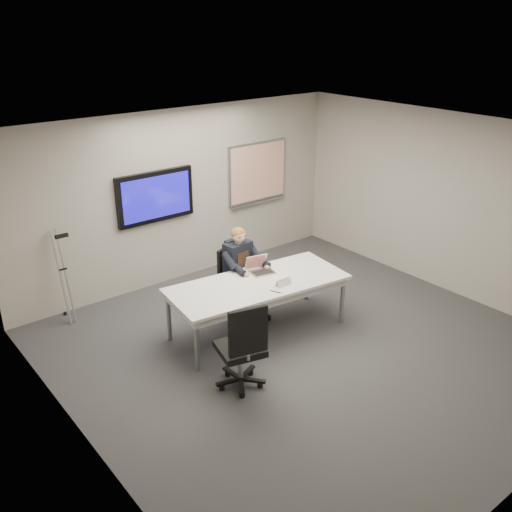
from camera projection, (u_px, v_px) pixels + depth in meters
floor at (306, 349)px, 7.59m from camera, size 6.00×6.00×0.02m
ceiling at (315, 139)px, 6.49m from camera, size 6.00×6.00×0.02m
wall_back at (182, 196)px, 9.19m from camera, size 6.00×0.02×2.80m
wall_left at (77, 330)px, 5.32m from camera, size 0.02×6.00×2.80m
wall_right at (452, 205)px, 8.76m from camera, size 0.02×6.00×2.80m
conference_table at (258, 288)px, 7.77m from camera, size 2.57×1.32×0.76m
tv_display at (156, 197)px, 8.83m from camera, size 1.30×0.09×0.80m
whiteboard at (258, 173)px, 10.01m from camera, size 1.25×0.08×1.10m
office_chair_far at (235, 290)px, 8.55m from camera, size 0.59×0.59×0.96m
office_chair_near at (242, 361)px, 6.68m from camera, size 0.67×0.67×1.15m
seated_person at (245, 281)px, 8.29m from camera, size 0.43×0.73×1.31m
crutch at (63, 275)px, 8.05m from camera, size 0.40×0.77×1.48m
laptop at (260, 268)px, 8.02m from camera, size 0.37×0.37×0.23m
name_tent at (283, 282)px, 7.63m from camera, size 0.23×0.07×0.09m
pen at (275, 292)px, 7.46m from camera, size 0.07×0.15×0.01m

